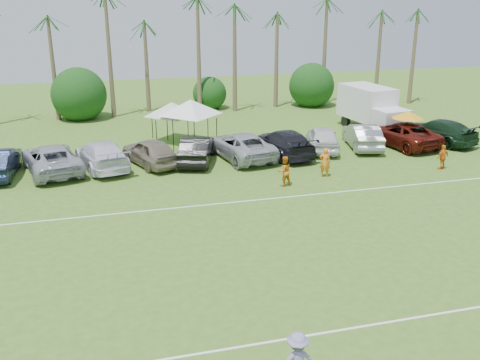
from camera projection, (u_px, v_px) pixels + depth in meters
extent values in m
cube|color=white|center=(264.00, 343.00, 16.84)|extent=(80.00, 0.10, 0.01)
cube|color=white|center=(195.00, 206.00, 27.80)|extent=(80.00, 0.10, 0.01)
cone|color=brown|center=(2.00, 63.00, 45.14)|extent=(0.44, 0.44, 10.00)
cone|color=brown|center=(51.00, 55.00, 45.96)|extent=(0.44, 0.44, 11.00)
cone|color=brown|center=(100.00, 71.00, 47.43)|extent=(0.44, 0.44, 8.00)
cone|color=brown|center=(146.00, 64.00, 48.24)|extent=(0.44, 0.44, 9.00)
cone|color=brown|center=(189.00, 57.00, 49.06)|extent=(0.44, 0.44, 10.00)
cone|color=brown|center=(231.00, 51.00, 49.87)|extent=(0.44, 0.44, 11.00)
cone|color=brown|center=(281.00, 65.00, 51.58)|extent=(0.44, 0.44, 8.00)
cone|color=brown|center=(330.00, 59.00, 52.64)|extent=(0.44, 0.44, 9.00)
cone|color=brown|center=(376.00, 52.00, 53.70)|extent=(0.44, 0.44, 10.00)
cone|color=brown|center=(412.00, 46.00, 54.52)|extent=(0.44, 0.44, 11.00)
cylinder|color=brown|center=(81.00, 107.00, 48.93)|extent=(0.30, 0.30, 1.40)
sphere|color=#103911|center=(80.00, 95.00, 48.57)|extent=(4.00, 4.00, 4.00)
cylinder|color=brown|center=(209.00, 101.00, 51.86)|extent=(0.30, 0.30, 1.40)
sphere|color=#103911|center=(209.00, 90.00, 51.50)|extent=(4.00, 4.00, 4.00)
cylinder|color=brown|center=(305.00, 96.00, 54.31)|extent=(0.30, 0.30, 1.40)
sphere|color=#103911|center=(306.00, 85.00, 53.95)|extent=(4.00, 4.00, 4.00)
imported|color=orange|center=(325.00, 162.00, 32.06)|extent=(0.77, 0.66, 1.79)
imported|color=orange|center=(284.00, 171.00, 30.52)|extent=(0.96, 0.81, 1.76)
imported|color=orange|center=(443.00, 157.00, 33.47)|extent=(1.00, 0.62, 1.59)
cube|color=white|center=(367.00, 102.00, 43.37)|extent=(3.18, 5.12, 2.63)
cube|color=white|center=(391.00, 124.00, 40.75)|extent=(2.63, 2.17, 2.21)
cube|color=black|center=(397.00, 130.00, 40.16)|extent=(2.44, 0.60, 1.05)
cube|color=#E5590C|center=(380.00, 107.00, 43.99)|extent=(0.22, 1.68, 0.95)
cylinder|color=black|center=(377.00, 133.00, 40.77)|extent=(0.42, 0.98, 0.95)
cylinder|color=black|center=(400.00, 130.00, 41.51)|extent=(0.42, 0.98, 0.95)
cylinder|color=black|center=(346.00, 121.00, 44.66)|extent=(0.42, 0.98, 0.95)
cylinder|color=black|center=(367.00, 119.00, 45.40)|extent=(0.42, 0.98, 0.95)
cylinder|color=black|center=(156.00, 134.00, 38.28)|extent=(0.06, 0.06, 1.97)
cylinder|color=black|center=(194.00, 132.00, 38.95)|extent=(0.06, 0.06, 1.97)
cylinder|color=black|center=(152.00, 125.00, 40.79)|extent=(0.06, 0.06, 1.97)
cylinder|color=black|center=(188.00, 123.00, 41.46)|extent=(0.06, 0.06, 1.97)
pyramid|color=silver|center=(172.00, 102.00, 39.23)|extent=(4.25, 4.25, 0.98)
cylinder|color=black|center=(173.00, 136.00, 37.25)|extent=(0.06, 0.06, 2.21)
cylinder|color=black|center=(217.00, 133.00, 38.01)|extent=(0.06, 0.06, 2.21)
cylinder|color=black|center=(167.00, 126.00, 40.09)|extent=(0.06, 0.06, 2.21)
cylinder|color=black|center=(208.00, 124.00, 40.85)|extent=(0.06, 0.06, 2.21)
pyramid|color=white|center=(190.00, 100.00, 38.32)|extent=(4.77, 4.77, 1.10)
cylinder|color=black|center=(406.00, 131.00, 38.56)|extent=(0.05, 0.05, 2.31)
cone|color=orange|center=(408.00, 115.00, 38.18)|extent=(2.31, 2.31, 0.52)
imported|color=#847DB2|center=(297.00, 360.00, 14.71)|extent=(1.14, 0.69, 1.71)
imported|color=#A7A9B5|center=(51.00, 159.00, 32.88)|extent=(4.31, 6.79, 1.75)
imported|color=white|center=(102.00, 155.00, 33.71)|extent=(3.72, 6.41, 1.75)
imported|color=gray|center=(150.00, 152.00, 34.31)|extent=(3.79, 5.53, 1.75)
imported|color=black|center=(197.00, 149.00, 34.92)|extent=(3.38, 5.61, 1.75)
imported|color=#A9ACB2|center=(241.00, 145.00, 35.77)|extent=(3.95, 6.69, 1.75)
imported|color=black|center=(284.00, 143.00, 36.45)|extent=(3.13, 6.26, 1.75)
imported|color=white|center=(322.00, 138.00, 37.61)|extent=(3.51, 5.51, 1.75)
imported|color=gray|center=(362.00, 136.00, 38.22)|extent=(2.99, 5.58, 1.75)
imported|color=#57150D|center=(402.00, 134.00, 38.77)|extent=(3.88, 6.67, 1.75)
imported|color=black|center=(437.00, 131.00, 39.57)|extent=(4.30, 6.49, 1.75)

